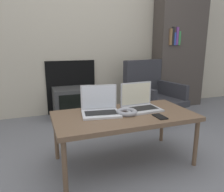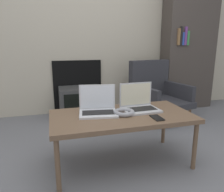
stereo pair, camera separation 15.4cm
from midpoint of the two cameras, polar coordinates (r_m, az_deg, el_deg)
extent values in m
plane|color=slate|center=(1.73, 8.86, -22.06)|extent=(14.00, 14.00, 0.00)
cube|color=#B7AD99|center=(3.26, -5.05, 18.77)|extent=(7.00, 0.06, 2.60)
cube|color=black|center=(3.24, -7.61, 2.43)|extent=(0.70, 0.03, 0.77)
cube|color=brown|center=(1.81, 5.03, -5.35)|extent=(1.15, 0.59, 0.04)
cylinder|color=brown|center=(1.57, -11.18, -17.54)|extent=(0.04, 0.04, 0.40)
cylinder|color=brown|center=(1.94, 23.02, -12.00)|extent=(0.04, 0.04, 0.40)
cylinder|color=brown|center=(2.02, -12.41, -10.18)|extent=(0.04, 0.04, 0.40)
cylinder|color=brown|center=(2.33, 15.23, -7.13)|extent=(0.04, 0.04, 0.40)
cube|color=silver|center=(1.79, -1.16, -4.61)|extent=(0.34, 0.28, 0.02)
cube|color=black|center=(1.79, -1.16, -4.34)|extent=(0.28, 0.17, 0.00)
cube|color=silver|center=(1.87, -1.55, -0.20)|extent=(0.30, 0.05, 0.21)
cube|color=white|center=(1.87, -1.51, -0.24)|extent=(0.28, 0.04, 0.19)
cube|color=#B2B2B7|center=(1.92, 9.78, -3.59)|extent=(0.32, 0.25, 0.02)
cube|color=black|center=(1.91, 9.79, -3.34)|extent=(0.27, 0.14, 0.00)
cube|color=#B2B2B7|center=(1.99, 8.39, 0.47)|extent=(0.31, 0.02, 0.21)
cube|color=beige|center=(1.98, 8.44, 0.44)|extent=(0.28, 0.02, 0.19)
torus|color=gray|center=(1.80, 5.63, -4.28)|extent=(0.17, 0.17, 0.04)
cube|color=black|center=(1.76, 14.14, -5.57)|extent=(0.07, 0.13, 0.01)
cube|color=#383838|center=(3.08, -6.96, -1.52)|extent=(0.56, 0.39, 0.41)
cube|color=black|center=(2.89, -6.35, -2.51)|extent=(0.46, 0.01, 0.32)
cube|color=#2D2D33|center=(3.02, 14.07, -1.67)|extent=(0.75, 0.77, 0.08)
cube|color=#2D2D33|center=(3.17, 11.03, 4.61)|extent=(0.63, 0.23, 0.50)
cube|color=#2D2D33|center=(2.81, 9.93, 0.36)|extent=(0.18, 0.59, 0.20)
cube|color=#2D2D33|center=(3.18, 18.02, 1.43)|extent=(0.18, 0.59, 0.20)
cylinder|color=#4C3828|center=(2.70, 11.97, -6.36)|extent=(0.04, 0.04, 0.19)
cylinder|color=#4C3828|center=(2.97, 20.98, -5.13)|extent=(0.04, 0.04, 0.19)
cylinder|color=#4C3828|center=(3.18, 7.35, -3.11)|extent=(0.04, 0.04, 0.19)
cylinder|color=#4C3828|center=(3.41, 15.46, -2.34)|extent=(0.04, 0.04, 0.19)
cube|color=#3F3833|center=(3.68, 20.39, 10.98)|extent=(0.80, 0.30, 1.78)
cube|color=brown|center=(3.39, 18.36, 14.47)|extent=(0.04, 0.02, 0.23)
cube|color=black|center=(3.41, 18.93, 14.63)|extent=(0.03, 0.02, 0.26)
cube|color=#2D479E|center=(3.43, 19.37, 13.93)|extent=(0.03, 0.02, 0.18)
cube|color=#6B387F|center=(3.45, 19.96, 14.53)|extent=(0.04, 0.02, 0.26)
cube|color=#337F42|center=(3.47, 20.49, 13.99)|extent=(0.03, 0.02, 0.20)
camera|label=1|loc=(0.08, -87.86, 0.52)|focal=35.00mm
camera|label=2|loc=(0.08, 92.14, -0.52)|focal=35.00mm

